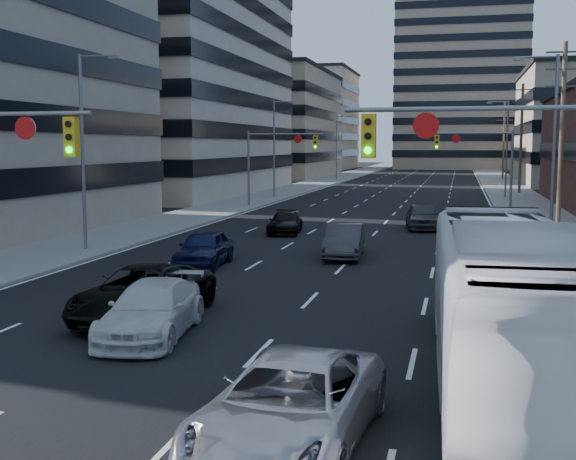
# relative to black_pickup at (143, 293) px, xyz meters

# --- Properties ---
(ground) EXTENTS (400.00, 400.00, 0.00)m
(ground) POSITION_rel_black_pickup_xyz_m (2.30, -8.48, -0.76)
(ground) COLOR black
(ground) RESTS_ON ground
(road_surface) EXTENTS (18.00, 300.00, 0.02)m
(road_surface) POSITION_rel_black_pickup_xyz_m (2.30, 121.52, -0.75)
(road_surface) COLOR black
(road_surface) RESTS_ON ground
(sidewalk_left) EXTENTS (5.00, 300.00, 0.15)m
(sidewalk_left) POSITION_rel_black_pickup_xyz_m (-9.20, 121.52, -0.68)
(sidewalk_left) COLOR slate
(sidewalk_left) RESTS_ON ground
(sidewalk_right) EXTENTS (5.00, 300.00, 0.15)m
(sidewalk_right) POSITION_rel_black_pickup_xyz_m (13.80, 121.52, -0.68)
(sidewalk_right) COLOR slate
(sidewalk_right) RESTS_ON ground
(office_left_mid) EXTENTS (26.00, 34.00, 28.00)m
(office_left_mid) POSITION_rel_black_pickup_xyz_m (-24.70, 51.52, 13.24)
(office_left_mid) COLOR #ADA089
(office_left_mid) RESTS_ON ground
(office_left_far) EXTENTS (20.00, 30.00, 16.00)m
(office_left_far) POSITION_rel_black_pickup_xyz_m (-21.70, 91.52, 7.24)
(office_left_far) COLOR gray
(office_left_far) RESTS_ON ground
(apartment_tower) EXTENTS (26.00, 26.00, 58.00)m
(apartment_tower) POSITION_rel_black_pickup_xyz_m (8.30, 141.52, 28.24)
(apartment_tower) COLOR gray
(apartment_tower) RESTS_ON ground
(bg_block_left) EXTENTS (24.00, 24.00, 20.00)m
(bg_block_left) POSITION_rel_black_pickup_xyz_m (-25.70, 131.52, 9.24)
(bg_block_left) COLOR #ADA089
(bg_block_left) RESTS_ON ground
(signal_near_right) EXTENTS (6.59, 0.33, 6.00)m
(signal_near_right) POSITION_rel_black_pickup_xyz_m (9.76, -0.49, 3.57)
(signal_near_right) COLOR slate
(signal_near_right) RESTS_ON ground
(signal_far_left) EXTENTS (6.09, 0.33, 6.00)m
(signal_far_left) POSITION_rel_black_pickup_xyz_m (-5.38, 36.51, 3.54)
(signal_far_left) COLOR slate
(signal_far_left) RESTS_ON ground
(signal_far_right) EXTENTS (6.09, 0.33, 6.00)m
(signal_far_right) POSITION_rel_black_pickup_xyz_m (9.98, 36.51, 3.54)
(signal_far_right) COLOR slate
(signal_far_right) RESTS_ON ground
(utility_pole_block) EXTENTS (2.20, 0.28, 11.00)m
(utility_pole_block) POSITION_rel_black_pickup_xyz_m (14.50, 27.52, 5.02)
(utility_pole_block) COLOR #4C3D2D
(utility_pole_block) RESTS_ON ground
(utility_pole_midblock) EXTENTS (2.20, 0.28, 11.00)m
(utility_pole_midblock) POSITION_rel_black_pickup_xyz_m (14.50, 57.52, 5.02)
(utility_pole_midblock) COLOR #4C3D2D
(utility_pole_midblock) RESTS_ON ground
(utility_pole_distant) EXTENTS (2.20, 0.28, 11.00)m
(utility_pole_distant) POSITION_rel_black_pickup_xyz_m (14.50, 87.52, 5.02)
(utility_pole_distant) COLOR #4C3D2D
(utility_pole_distant) RESTS_ON ground
(streetlight_left_near) EXTENTS (2.03, 0.22, 9.00)m
(streetlight_left_near) POSITION_rel_black_pickup_xyz_m (-8.04, 11.52, 4.29)
(streetlight_left_near) COLOR slate
(streetlight_left_near) RESTS_ON ground
(streetlight_left_mid) EXTENTS (2.03, 0.22, 9.00)m
(streetlight_left_mid) POSITION_rel_black_pickup_xyz_m (-8.04, 46.52, 4.29)
(streetlight_left_mid) COLOR slate
(streetlight_left_mid) RESTS_ON ground
(streetlight_left_far) EXTENTS (2.03, 0.22, 9.00)m
(streetlight_left_far) POSITION_rel_black_pickup_xyz_m (-8.04, 81.52, 4.29)
(streetlight_left_far) COLOR slate
(streetlight_left_far) RESTS_ON ground
(streetlight_right_near) EXTENTS (2.03, 0.22, 9.00)m
(streetlight_right_near) POSITION_rel_black_pickup_xyz_m (12.64, 16.52, 4.29)
(streetlight_right_near) COLOR slate
(streetlight_right_near) RESTS_ON ground
(streetlight_right_far) EXTENTS (2.03, 0.22, 9.00)m
(streetlight_right_far) POSITION_rel_black_pickup_xyz_m (12.64, 51.52, 4.29)
(streetlight_right_far) COLOR slate
(streetlight_right_far) RESTS_ON ground
(black_pickup) EXTENTS (2.82, 5.59, 1.52)m
(black_pickup) POSITION_rel_black_pickup_xyz_m (0.00, 0.00, 0.00)
(black_pickup) COLOR black
(black_pickup) RESTS_ON ground
(white_van) EXTENTS (2.51, 5.00, 1.39)m
(white_van) POSITION_rel_black_pickup_xyz_m (0.99, -1.64, -0.06)
(white_van) COLOR beige
(white_van) RESTS_ON ground
(silver_suv) EXTENTS (2.76, 5.40, 1.46)m
(silver_suv) POSITION_rel_black_pickup_xyz_m (6.06, -7.56, -0.03)
(silver_suv) COLOR #A8A8AC
(silver_suv) RESTS_ON ground
(transit_bus) EXTENTS (3.39, 12.28, 3.39)m
(transit_bus) POSITION_rel_black_pickup_xyz_m (9.72, -3.57, 0.94)
(transit_bus) COLOR silver
(transit_bus) RESTS_ON ground
(sedan_blue) EXTENTS (2.04, 4.45, 1.48)m
(sedan_blue) POSITION_rel_black_pickup_xyz_m (-1.45, 8.96, -0.02)
(sedan_blue) COLOR #0D1136
(sedan_blue) RESTS_ON ground
(sedan_grey_center) EXTENTS (1.86, 4.52, 1.46)m
(sedan_grey_center) POSITION_rel_black_pickup_xyz_m (3.77, 12.57, -0.03)
(sedan_grey_center) COLOR #313134
(sedan_grey_center) RESTS_ON ground
(sedan_black_far) EXTENTS (2.20, 4.38, 1.22)m
(sedan_black_far) POSITION_rel_black_pickup_xyz_m (-0.82, 20.46, -0.15)
(sedan_black_far) COLOR black
(sedan_black_far) RESTS_ON ground
(sedan_grey_right) EXTENTS (2.32, 4.73, 1.55)m
(sedan_grey_right) POSITION_rel_black_pickup_xyz_m (6.55, 24.33, 0.02)
(sedan_grey_right) COLOR #363639
(sedan_grey_right) RESTS_ON ground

